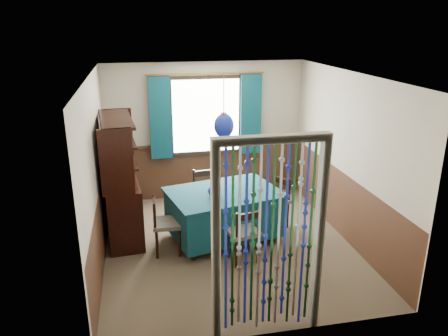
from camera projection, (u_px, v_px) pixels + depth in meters
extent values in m
plane|color=brown|center=(228.00, 244.00, 6.53)|extent=(4.00, 4.00, 0.00)
plane|color=silver|center=(229.00, 75.00, 5.72)|extent=(4.00, 4.00, 0.00)
plane|color=#BAB098|center=(206.00, 131.00, 7.98)|extent=(3.60, 0.00, 3.60)
plane|color=#BAB098|center=(271.00, 228.00, 4.27)|extent=(3.60, 0.00, 3.60)
plane|color=#BAB098|center=(96.00, 174.00, 5.79)|extent=(0.00, 4.00, 4.00)
plane|color=#BAB098|center=(347.00, 158.00, 6.47)|extent=(0.00, 4.00, 4.00)
plane|color=#432819|center=(206.00, 170.00, 8.21)|extent=(3.60, 0.00, 3.60)
plane|color=#432819|center=(268.00, 293.00, 4.53)|extent=(3.60, 0.00, 3.60)
plane|color=#432819|center=(102.00, 225.00, 6.03)|extent=(0.00, 4.00, 4.00)
plane|color=#432819|center=(342.00, 204.00, 6.71)|extent=(0.00, 4.00, 4.00)
cube|color=black|center=(206.00, 116.00, 7.84)|extent=(1.32, 0.12, 1.42)
cube|color=#0F414E|center=(224.00, 213.00, 6.57)|extent=(1.74, 1.37, 0.62)
cube|color=#0F414E|center=(224.00, 192.00, 6.47)|extent=(1.81, 1.44, 0.03)
cylinder|color=black|center=(193.00, 255.00, 6.10)|extent=(0.07, 0.07, 0.14)
cylinder|color=black|center=(273.00, 237.00, 6.60)|extent=(0.07, 0.07, 0.14)
cylinder|color=black|center=(176.00, 231.00, 6.78)|extent=(0.07, 0.07, 0.14)
cylinder|color=black|center=(249.00, 217.00, 7.28)|extent=(0.07, 0.07, 0.14)
cylinder|color=black|center=(236.00, 254.00, 5.85)|extent=(0.04, 0.04, 0.41)
cylinder|color=black|center=(258.00, 249.00, 5.97)|extent=(0.04, 0.04, 0.41)
cylinder|color=black|center=(227.00, 244.00, 6.12)|extent=(0.04, 0.04, 0.41)
cylinder|color=black|center=(248.00, 240.00, 6.24)|extent=(0.04, 0.04, 0.41)
cube|color=#5B5549|center=(243.00, 232.00, 5.97)|extent=(0.47, 0.46, 0.05)
cube|color=black|center=(248.00, 216.00, 5.73)|extent=(0.34, 0.11, 0.09)
cylinder|color=black|center=(237.00, 227.00, 5.71)|extent=(0.04, 0.04, 0.40)
cylinder|color=black|center=(259.00, 223.00, 5.83)|extent=(0.04, 0.04, 0.40)
cylinder|color=black|center=(215.00, 204.00, 7.40)|extent=(0.04, 0.04, 0.44)
cylinder|color=black|center=(195.00, 207.00, 7.29)|extent=(0.04, 0.04, 0.44)
cylinder|color=black|center=(221.00, 212.00, 7.10)|extent=(0.04, 0.04, 0.44)
cylinder|color=black|center=(201.00, 215.00, 6.99)|extent=(0.04, 0.04, 0.44)
cube|color=#5B5549|center=(208.00, 195.00, 7.11)|extent=(0.49, 0.47, 0.06)
cube|color=black|center=(204.00, 173.00, 7.17)|extent=(0.38, 0.09, 0.10)
cylinder|color=black|center=(215.00, 180.00, 7.27)|extent=(0.04, 0.04, 0.43)
cylinder|color=black|center=(194.00, 182.00, 7.16)|extent=(0.04, 0.04, 0.43)
cylinder|color=black|center=(157.00, 234.00, 6.40)|extent=(0.04, 0.04, 0.42)
cylinder|color=black|center=(157.00, 245.00, 6.08)|extent=(0.04, 0.04, 0.42)
cylinder|color=black|center=(178.00, 232.00, 6.44)|extent=(0.04, 0.04, 0.42)
cylinder|color=black|center=(180.00, 243.00, 6.13)|extent=(0.04, 0.04, 0.42)
cube|color=#5B5549|center=(167.00, 223.00, 6.19)|extent=(0.41, 0.43, 0.06)
cube|color=black|center=(154.00, 204.00, 6.06)|extent=(0.05, 0.36, 0.09)
cylinder|color=black|center=(154.00, 208.00, 6.26)|extent=(0.04, 0.04, 0.42)
cylinder|color=black|center=(155.00, 217.00, 5.95)|extent=(0.04, 0.04, 0.42)
cylinder|color=black|center=(288.00, 215.00, 7.00)|extent=(0.04, 0.04, 0.42)
cylinder|color=black|center=(272.00, 209.00, 7.24)|extent=(0.04, 0.04, 0.42)
cylinder|color=black|center=(275.00, 221.00, 6.80)|extent=(0.04, 0.04, 0.42)
cylinder|color=black|center=(259.00, 214.00, 7.04)|extent=(0.04, 0.04, 0.42)
cube|color=#5B5549|center=(274.00, 201.00, 6.94)|extent=(0.55, 0.55, 0.06)
cube|color=black|center=(282.00, 181.00, 6.95)|extent=(0.21, 0.32, 0.09)
cylinder|color=black|center=(289.00, 191.00, 6.87)|extent=(0.04, 0.04, 0.41)
cylinder|color=black|center=(274.00, 186.00, 7.11)|extent=(0.04, 0.04, 0.41)
cube|color=black|center=(122.00, 206.00, 6.71)|extent=(0.62, 1.46, 0.93)
cube|color=black|center=(116.00, 163.00, 5.78)|extent=(0.44, 0.09, 0.93)
cube|color=black|center=(119.00, 137.00, 7.04)|extent=(0.44, 0.09, 0.93)
cube|color=black|center=(115.00, 119.00, 6.27)|extent=(0.57, 1.45, 0.04)
cube|color=black|center=(102.00, 149.00, 6.37)|extent=(0.16, 1.39, 0.93)
cube|color=black|center=(121.00, 157.00, 6.46)|extent=(0.51, 1.37, 0.02)
cube|color=black|center=(119.00, 137.00, 6.36)|extent=(0.51, 1.37, 0.02)
cylinder|color=olive|center=(224.00, 100.00, 6.02)|extent=(0.01, 0.01, 0.73)
ellipsoid|color=navy|center=(224.00, 126.00, 6.14)|extent=(0.28, 0.28, 0.35)
cylinder|color=olive|center=(224.00, 114.00, 6.08)|extent=(0.09, 0.09, 0.03)
imported|color=navy|center=(214.00, 190.00, 6.28)|extent=(0.22, 0.22, 0.19)
imported|color=beige|center=(121.00, 162.00, 6.14)|extent=(0.27, 0.27, 0.05)
imported|color=beige|center=(123.00, 164.00, 6.90)|extent=(0.21, 0.21, 0.20)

